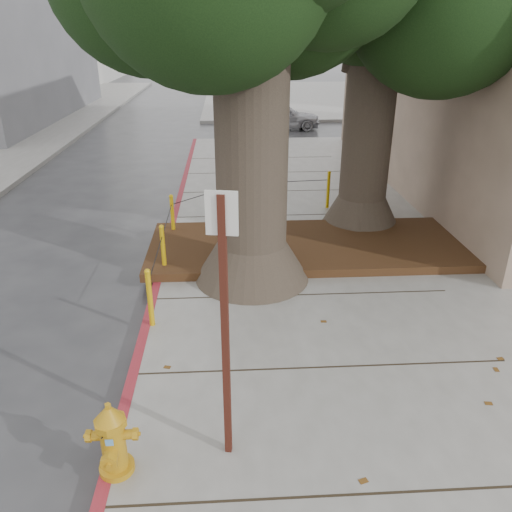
{
  "coord_description": "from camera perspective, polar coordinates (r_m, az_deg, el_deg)",
  "views": [
    {
      "loc": [
        -0.71,
        -5.37,
        4.25
      ],
      "look_at": [
        -0.3,
        1.55,
        1.1
      ],
      "focal_mm": 35.0,
      "sensor_mm": 36.0,
      "label": 1
    }
  ],
  "objects": [
    {
      "name": "car_red",
      "position": [
        26.43,
        23.26,
        14.51
      ],
      "size": [
        3.42,
        1.27,
        1.12
      ],
      "primitive_type": "imported",
      "rotation": [
        0.0,
        0.0,
        1.55
      ],
      "color": "maroon",
      "rests_on": "ground"
    },
    {
      "name": "ground",
      "position": [
        6.88,
        3.33,
        -13.73
      ],
      "size": [
        140.0,
        140.0,
        0.0
      ],
      "primitive_type": "plane",
      "color": "#28282B",
      "rests_on": "ground"
    },
    {
      "name": "car_silver",
      "position": [
        24.06,
        2.86,
        15.69
      ],
      "size": [
        3.62,
        1.51,
        1.22
      ],
      "primitive_type": "imported",
      "rotation": [
        0.0,
        0.0,
        1.55
      ],
      "color": "#A3A2A7",
      "rests_on": "ground"
    },
    {
      "name": "building_side_white",
      "position": [
        35.54,
        26.83,
        22.47
      ],
      "size": [
        10.0,
        10.0,
        9.0
      ],
      "primitive_type": "cube",
      "color": "silver",
      "rests_on": "ground"
    },
    {
      "name": "planter_bed",
      "position": [
        10.23,
        5.93,
        1.16
      ],
      "size": [
        6.4,
        2.6,
        0.16
      ],
      "primitive_type": "cube",
      "color": "black",
      "rests_on": "sidewalk_main"
    },
    {
      "name": "bollard_ring",
      "position": [
        10.39,
        -4.07,
        4.17
      ],
      "size": [
        3.79,
        5.39,
        0.95
      ],
      "color": "#CE9F0B",
      "rests_on": "sidewalk_main"
    },
    {
      "name": "fire_hydrant",
      "position": [
        5.43,
        -16.07,
        -19.49
      ],
      "size": [
        0.44,
        0.39,
        0.85
      ],
      "rotation": [
        0.0,
        0.0,
        0.0
      ],
      "color": "#CA8D14",
      "rests_on": "sidewalk_main"
    },
    {
      "name": "curb_red",
      "position": [
        9.0,
        -11.27,
        -3.71
      ],
      "size": [
        0.14,
        26.0,
        0.16
      ],
      "primitive_type": "cube",
      "color": "maroon",
      "rests_on": "ground"
    },
    {
      "name": "sidewalk_far",
      "position": [
        36.24,
        7.66,
        17.6
      ],
      "size": [
        16.0,
        20.0,
        0.15
      ],
      "primitive_type": "cube",
      "color": "slate",
      "rests_on": "ground"
    },
    {
      "name": "signpost",
      "position": [
        4.71,
        -3.58,
        -7.24
      ],
      "size": [
        0.28,
        0.08,
        2.88
      ],
      "rotation": [
        0.0,
        0.0,
        -0.19
      ],
      "color": "#471911",
      "rests_on": "sidewalk_main"
    }
  ]
}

